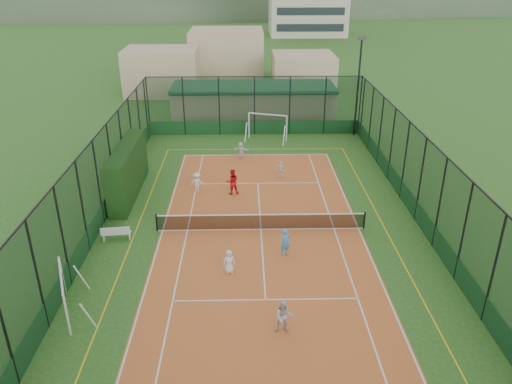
% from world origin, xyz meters
% --- Properties ---
extents(ground, '(300.00, 300.00, 0.00)m').
position_xyz_m(ground, '(0.00, 0.00, 0.00)').
color(ground, '#2A551D').
rests_on(ground, ground).
extents(court_slab, '(11.17, 23.97, 0.01)m').
position_xyz_m(court_slab, '(0.00, 0.00, 0.01)').
color(court_slab, '#C65F2C').
rests_on(court_slab, ground).
extents(tennis_net, '(11.67, 0.12, 1.06)m').
position_xyz_m(tennis_net, '(0.00, 0.00, 0.53)').
color(tennis_net, black).
rests_on(tennis_net, ground).
extents(perimeter_fence, '(18.12, 34.12, 5.00)m').
position_xyz_m(perimeter_fence, '(0.00, 0.00, 2.50)').
color(perimeter_fence, black).
rests_on(perimeter_fence, ground).
extents(floodlight_ne, '(0.60, 0.26, 8.25)m').
position_xyz_m(floodlight_ne, '(8.60, 16.60, 4.12)').
color(floodlight_ne, black).
rests_on(floodlight_ne, ground).
extents(clubhouse, '(15.20, 7.20, 3.15)m').
position_xyz_m(clubhouse, '(0.00, 22.00, 1.57)').
color(clubhouse, tan).
rests_on(clubhouse, ground).
extents(distant_hills, '(200.00, 60.00, 24.00)m').
position_xyz_m(distant_hills, '(0.00, 150.00, 0.00)').
color(distant_hills, '#384C33').
rests_on(distant_hills, ground).
extents(hedge_left, '(1.10, 7.32, 3.20)m').
position_xyz_m(hedge_left, '(-8.30, 4.99, 1.60)').
color(hedge_left, black).
rests_on(hedge_left, ground).
extents(white_bench, '(1.58, 0.59, 0.87)m').
position_xyz_m(white_bench, '(-7.80, -0.94, 0.43)').
color(white_bench, white).
rests_on(white_bench, ground).
extents(futsal_goal_near, '(3.16, 1.94, 1.96)m').
position_xyz_m(futsal_goal_near, '(-8.48, -7.13, 0.98)').
color(futsal_goal_near, white).
rests_on(futsal_goal_near, ground).
extents(futsal_goal_far, '(3.51, 1.96, 2.17)m').
position_xyz_m(futsal_goal_far, '(1.06, 15.55, 1.09)').
color(futsal_goal_far, white).
rests_on(futsal_goal_far, ground).
extents(child_near_left, '(0.65, 0.48, 1.21)m').
position_xyz_m(child_near_left, '(-1.66, -4.19, 0.61)').
color(child_near_left, white).
rests_on(child_near_left, court_slab).
extents(child_near_mid, '(0.62, 0.52, 1.46)m').
position_xyz_m(child_near_mid, '(1.15, -2.67, 0.74)').
color(child_near_mid, '#4690C7').
rests_on(child_near_mid, court_slab).
extents(child_near_right, '(0.75, 0.59, 1.51)m').
position_xyz_m(child_near_right, '(0.64, -8.51, 0.76)').
color(child_near_right, silver).
rests_on(child_near_right, court_slab).
extents(child_far_left, '(0.87, 0.52, 1.33)m').
position_xyz_m(child_far_left, '(-3.99, 5.15, 0.67)').
color(child_far_left, silver).
rests_on(child_far_left, court_slab).
extents(child_far_right, '(0.79, 0.57, 1.24)m').
position_xyz_m(child_far_right, '(1.62, 7.28, 0.63)').
color(child_far_right, white).
rests_on(child_far_right, court_slab).
extents(child_far_back, '(1.26, 0.72, 1.29)m').
position_xyz_m(child_far_back, '(-1.15, 11.16, 0.66)').
color(child_far_back, white).
rests_on(child_far_back, court_slab).
extents(coach, '(0.91, 0.76, 1.69)m').
position_xyz_m(coach, '(-1.68, 4.77, 0.86)').
color(coach, red).
rests_on(coach, court_slab).
extents(tennis_balls, '(4.75, 1.68, 0.07)m').
position_xyz_m(tennis_balls, '(-1.20, 1.49, 0.04)').
color(tennis_balls, '#CCE033').
rests_on(tennis_balls, court_slab).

